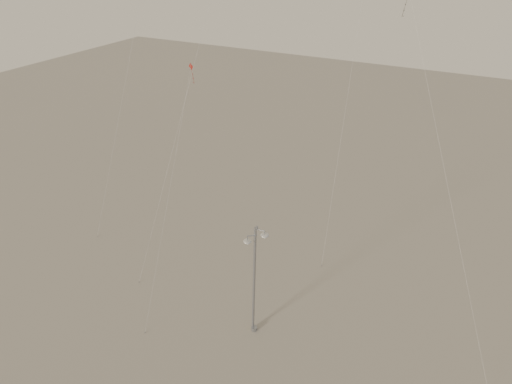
% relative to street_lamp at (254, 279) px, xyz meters
% --- Properties ---
extents(ground, '(160.00, 160.00, 0.00)m').
position_rel_street_lamp_xyz_m(ground, '(-1.10, 0.46, -5.09)').
color(ground, gray).
rests_on(ground, ground).
extents(street_lamp, '(1.51, 0.92, 9.54)m').
position_rel_street_lamp_xyz_m(street_lamp, '(0.00, 0.00, 0.00)').
color(street_lamp, gray).
rests_on(street_lamp, ground).
extents(kite_1, '(4.06, 9.99, 24.57)m').
position_rel_street_lamp_xyz_m(kite_1, '(-7.92, 7.32, 13.31)').
color(kite_1, '#282521').
rests_on(kite_1, ground).
extents(kite_3, '(5.08, 15.12, 15.44)m').
position_rel_street_lamp_xyz_m(kite_3, '(-10.51, 7.20, 6.05)').
color(kite_3, maroon).
rests_on(kite_3, ground).
extents(kite_4, '(11.46, 15.00, 21.39)m').
position_rel_street_lamp_xyz_m(kite_4, '(6.79, 13.13, 10.99)').
color(kite_4, '#282521').
rests_on(kite_4, ground).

